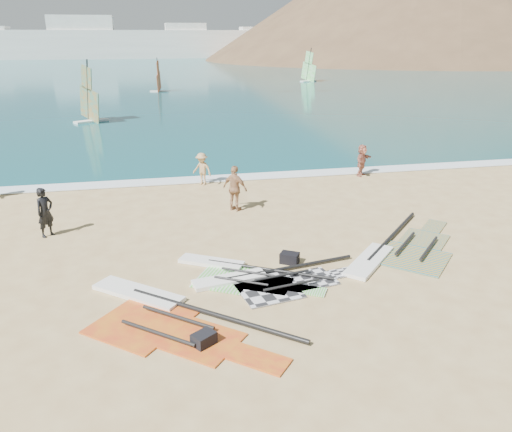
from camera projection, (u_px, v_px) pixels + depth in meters
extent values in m
plane|color=tan|center=(244.00, 305.00, 13.18)|extent=(300.00, 300.00, 0.00)
cube|color=#0B4E50|center=(155.00, 61.00, 134.58)|extent=(300.00, 240.00, 0.06)
cube|color=white|center=(198.00, 180.00, 24.49)|extent=(300.00, 1.20, 0.04)
cube|color=white|center=(83.00, 45.00, 145.90)|extent=(160.00, 8.00, 8.00)
cube|color=white|center=(82.00, 37.00, 145.22)|extent=(18.00, 7.00, 12.00)
cube|color=white|center=(186.00, 41.00, 151.34)|extent=(12.00, 7.00, 10.00)
cube|color=white|center=(266.00, 42.00, 156.33)|extent=(16.00, 7.00, 9.00)
cube|color=white|center=(327.00, 39.00, 159.84)|extent=(10.00, 7.00, 11.00)
cone|color=brown|center=(444.00, 59.00, 149.12)|extent=(143.00, 143.00, 45.00)
cube|color=#252527|center=(267.00, 288.00, 14.02)|extent=(1.92, 2.07, 0.04)
cube|color=#252527|center=(312.00, 279.00, 14.53)|extent=(1.45, 1.38, 0.04)
cube|color=#252527|center=(346.00, 272.00, 14.95)|extent=(1.16, 0.73, 0.04)
cylinder|color=black|center=(291.00, 267.00, 15.11)|extent=(4.09, 0.86, 0.10)
cylinder|color=black|center=(282.00, 275.00, 14.47)|extent=(1.69, 0.38, 0.07)
cylinder|color=black|center=(292.00, 285.00, 13.92)|extent=(1.69, 0.38, 0.07)
cube|color=white|center=(230.00, 280.00, 14.42)|extent=(2.23, 0.97, 0.12)
cube|color=green|center=(225.00, 278.00, 14.63)|extent=(2.18, 2.24, 0.04)
cube|color=green|center=(270.00, 285.00, 14.23)|extent=(1.58, 1.55, 0.04)
cube|color=green|center=(308.00, 290.00, 13.90)|extent=(1.14, 0.95, 0.04)
cylinder|color=black|center=(269.00, 269.00, 14.96)|extent=(3.44, 2.04, 0.09)
cylinder|color=black|center=(248.00, 272.00, 14.67)|extent=(1.43, 0.87, 0.07)
cylinder|color=black|center=(241.00, 281.00, 14.14)|extent=(1.43, 0.87, 0.07)
cube|color=white|center=(211.00, 262.00, 15.52)|extent=(2.04, 1.50, 0.12)
cube|color=#FD9E16|center=(410.00, 258.00, 15.94)|extent=(2.99, 2.98, 0.04)
cube|color=#FD9E16|center=(424.00, 239.00, 17.36)|extent=(2.12, 2.12, 0.04)
cube|color=#FD9E16|center=(434.00, 227.00, 18.52)|extent=(1.40, 1.43, 0.04)
cylinder|color=black|center=(393.00, 235.00, 17.56)|extent=(3.60, 3.80, 0.12)
cylinder|color=black|center=(405.00, 243.00, 16.70)|extent=(1.52, 1.59, 0.09)
cylinder|color=black|center=(429.00, 248.00, 16.32)|extent=(1.52, 1.59, 0.09)
cube|color=white|center=(369.00, 261.00, 15.61)|extent=(2.36, 2.43, 0.12)
cube|color=red|center=(143.00, 321.00, 12.39)|extent=(3.00, 3.03, 0.04)
cube|color=red|center=(203.00, 341.00, 11.60)|extent=(2.15, 2.13, 0.04)
cube|color=red|center=(259.00, 359.00, 10.95)|extent=(1.47, 1.38, 0.04)
cylinder|color=black|center=(214.00, 314.00, 12.56)|extent=(4.05, 3.42, 0.12)
cylinder|color=black|center=(178.00, 317.00, 12.32)|extent=(1.70, 1.44, 0.09)
cylinder|color=black|center=(157.00, 333.00, 11.67)|extent=(1.70, 1.44, 0.09)
cube|color=white|center=(138.00, 293.00, 13.67)|extent=(2.54, 2.29, 0.12)
cube|color=black|center=(204.00, 340.00, 11.40)|extent=(0.64, 0.61, 0.33)
cube|color=black|center=(290.00, 258.00, 15.57)|extent=(0.68, 0.63, 0.33)
imported|color=black|center=(45.00, 212.00, 17.42)|extent=(0.75, 0.76, 1.78)
imported|color=tan|center=(202.00, 169.00, 23.52)|extent=(1.13, 1.08, 1.54)
imported|color=#AB7C56|center=(235.00, 188.00, 19.98)|extent=(1.11, 1.07, 1.86)
imported|color=#B26753|center=(362.00, 160.00, 25.06)|extent=(1.38, 1.38, 1.60)
cube|color=white|center=(91.00, 121.00, 40.65)|extent=(2.73, 2.15, 0.16)
cube|color=#EC5D04|center=(89.00, 104.00, 40.19)|extent=(1.87, 2.85, 2.99)
cube|color=#EC5D04|center=(86.00, 78.00, 39.49)|extent=(1.07, 1.62, 2.07)
cylinder|color=black|center=(88.00, 90.00, 39.80)|extent=(0.61, 0.86, 4.74)
cube|color=white|center=(159.00, 91.00, 62.32)|extent=(2.36, 1.08, 0.13)
cube|color=red|center=(159.00, 82.00, 61.95)|extent=(0.59, 2.75, 2.48)
cube|color=red|center=(158.00, 68.00, 61.36)|extent=(0.36, 1.55, 1.72)
cylinder|color=black|center=(158.00, 74.00, 61.62)|extent=(0.24, 0.79, 3.93)
cube|color=white|center=(308.00, 81.00, 75.81)|extent=(2.79, 1.86, 0.16)
cube|color=#32D520|center=(309.00, 72.00, 75.36)|extent=(1.45, 3.03, 2.95)
cube|color=#32D520|center=(309.00, 58.00, 74.67)|extent=(0.84, 1.72, 2.05)
cylinder|color=black|center=(309.00, 64.00, 74.98)|extent=(0.50, 0.89, 4.68)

